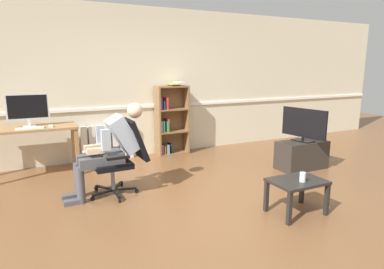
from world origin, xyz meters
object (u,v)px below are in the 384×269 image
at_px(keyboard, 30,128).
at_px(computer_mouse, 51,126).
at_px(bookshelf, 170,121).
at_px(office_chair, 123,154).
at_px(tv_stand, 302,155).
at_px(tv_screen, 304,124).
at_px(computer_desk, 33,135).
at_px(coffee_table, 297,185).
at_px(imac_monitor, 28,108).
at_px(radiator, 108,142).
at_px(drinking_glass, 303,177).
at_px(person_seated, 110,147).

relative_size(keyboard, computer_mouse, 3.85).
relative_size(keyboard, bookshelf, 0.28).
distance_m(office_chair, tv_stand, 2.92).
bearing_deg(tv_screen, computer_desk, 58.91).
height_order(bookshelf, office_chair, bookshelf).
relative_size(computer_desk, coffee_table, 2.07).
xyz_separation_m(office_chair, tv_screen, (2.90, -0.22, 0.21)).
distance_m(imac_monitor, coffee_table, 3.97).
xyz_separation_m(radiator, office_chair, (-0.15, -1.69, 0.21)).
xyz_separation_m(keyboard, radiator, (1.22, 0.53, -0.45)).
bearing_deg(computer_mouse, office_chair, -56.33).
relative_size(computer_mouse, office_chair, 0.10).
distance_m(imac_monitor, keyboard, 0.35).
xyz_separation_m(imac_monitor, tv_screen, (3.97, -1.60, -0.30)).
bearing_deg(coffee_table, bookshelf, 95.23).
distance_m(bookshelf, tv_screen, 2.41).
relative_size(bookshelf, drinking_glass, 13.00).
bearing_deg(computer_mouse, keyboard, -175.97).
distance_m(tv_stand, tv_screen, 0.51).
bearing_deg(radiator, computer_mouse, -151.32).
bearing_deg(keyboard, person_seated, -51.94).
distance_m(tv_screen, coffee_table, 1.85).
bearing_deg(computer_mouse, coffee_table, -48.16).
relative_size(tv_screen, coffee_table, 1.33).
distance_m(radiator, tv_stand, 3.35).
height_order(coffee_table, drinking_glass, drinking_glass).
bearing_deg(coffee_table, drinking_glass, -83.25).
height_order(bookshelf, radiator, bookshelf).
xyz_separation_m(office_chair, person_seated, (-0.16, -0.00, 0.12)).
height_order(computer_mouse, office_chair, office_chair).
bearing_deg(drinking_glass, bookshelf, 95.27).
relative_size(office_chair, tv_stand, 1.20).
bearing_deg(person_seated, computer_desk, -147.37).
xyz_separation_m(radiator, drinking_glass, (1.46, -3.24, 0.13)).
bearing_deg(coffee_table, tv_stand, 44.16).
height_order(radiator, tv_screen, tv_screen).
relative_size(computer_mouse, bookshelf, 0.07).
height_order(bookshelf, tv_screen, bookshelf).
bearing_deg(tv_stand, coffee_table, -135.84).
height_order(imac_monitor, tv_screen, imac_monitor).
distance_m(computer_desk, tv_screen, 4.21).
bearing_deg(drinking_glass, coffee_table, 96.75).
relative_size(imac_monitor, tv_stand, 0.72).
bearing_deg(computer_mouse, person_seated, -62.12).
bearing_deg(computer_desk, keyboard, -105.66).
bearing_deg(tv_stand, computer_desk, 158.84).
bearing_deg(tv_stand, person_seated, 175.88).
distance_m(computer_desk, person_seated, 1.56).
distance_m(radiator, coffee_table, 3.48).
bearing_deg(computer_mouse, imac_monitor, 145.48).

